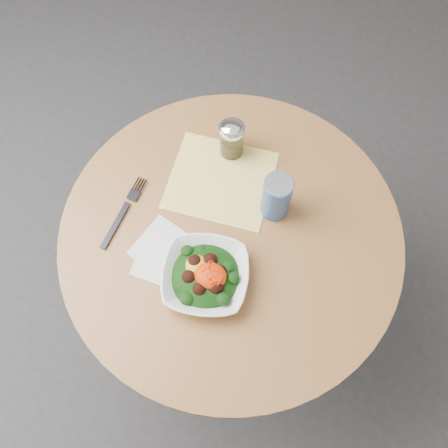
# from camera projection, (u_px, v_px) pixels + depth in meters

# --- Properties ---
(ground) EXTENTS (6.00, 6.00, 0.00)m
(ground) POSITION_uv_depth(u_px,v_px,m) (229.00, 307.00, 1.98)
(ground) COLOR #2F2F32
(ground) RESTS_ON ground
(table) EXTENTS (0.90, 0.90, 0.75)m
(table) POSITION_uv_depth(u_px,v_px,m) (230.00, 259.00, 1.48)
(table) COLOR black
(table) RESTS_ON ground
(cloth_napkin) EXTENTS (0.29, 0.27, 0.00)m
(cloth_napkin) POSITION_uv_depth(u_px,v_px,m) (221.00, 180.00, 1.36)
(cloth_napkin) COLOR yellow
(cloth_napkin) RESTS_ON table
(paper_napkins) EXTENTS (0.18, 0.20, 0.00)m
(paper_napkins) POSITION_uv_depth(u_px,v_px,m) (164.00, 253.00, 1.27)
(paper_napkins) COLOR silver
(paper_napkins) RESTS_ON table
(salad_bowl) EXTENTS (0.23, 0.23, 0.08)m
(salad_bowl) POSITION_uv_depth(u_px,v_px,m) (205.00, 276.00, 1.22)
(salad_bowl) COLOR white
(salad_bowl) RESTS_ON table
(fork) EXTENTS (0.07, 0.22, 0.00)m
(fork) POSITION_uv_depth(u_px,v_px,m) (125.00, 210.00, 1.32)
(fork) COLOR black
(fork) RESTS_ON table
(spice_shaker) EXTENTS (0.07, 0.07, 0.12)m
(spice_shaker) POSITION_uv_depth(u_px,v_px,m) (232.00, 139.00, 1.34)
(spice_shaker) COLOR silver
(spice_shaker) RESTS_ON table
(beverage_can) EXTENTS (0.08, 0.08, 0.14)m
(beverage_can) POSITION_uv_depth(u_px,v_px,m) (276.00, 197.00, 1.26)
(beverage_can) COLOR #0D3799
(beverage_can) RESTS_ON table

